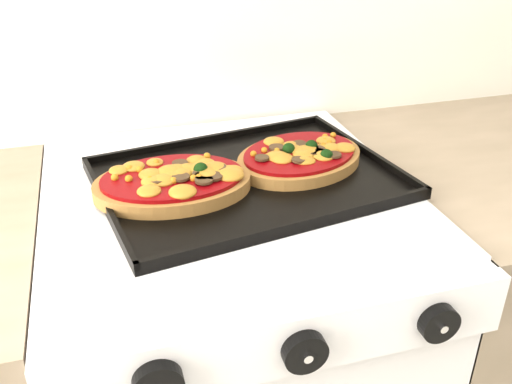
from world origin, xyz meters
name	(u,v)px	position (x,y,z in m)	size (l,w,h in m)	color
control_panel	(290,343)	(0.00, 1.39, 0.85)	(0.60, 0.02, 0.09)	silver
knob_left	(158,384)	(-0.16, 1.37, 0.85)	(0.06, 0.06, 0.02)	black
knob_center	(305,352)	(0.01, 1.37, 0.85)	(0.06, 0.06, 0.02)	black
knob_right	(439,323)	(0.20, 1.37, 0.85)	(0.05, 0.05, 0.02)	black
baking_tray	(248,177)	(0.04, 1.71, 0.92)	(0.48, 0.35, 0.02)	black
pizza_left	(173,181)	(-0.09, 1.70, 0.94)	(0.25, 0.18, 0.04)	#9A6135
pizza_right	(299,156)	(0.14, 1.73, 0.94)	(0.23, 0.18, 0.03)	#9A6135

